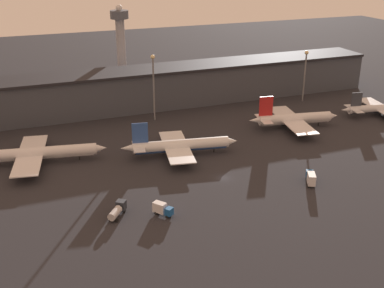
# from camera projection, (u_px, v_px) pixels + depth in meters

# --- Properties ---
(ground) EXTENTS (600.00, 600.00, 0.00)m
(ground) POSITION_uv_depth(u_px,v_px,m) (224.00, 178.00, 153.31)
(ground) COLOR #26262B
(terminal_building) EXTENTS (219.41, 20.20, 17.83)m
(terminal_building) POSITION_uv_depth(u_px,v_px,m) (151.00, 88.00, 218.40)
(terminal_building) COLOR #3D424C
(terminal_building) RESTS_ON ground
(airplane_1) EXTENTS (47.82, 35.74, 11.75)m
(airplane_1) POSITION_uv_depth(u_px,v_px,m) (35.00, 154.00, 162.78)
(airplane_1) COLOR silver
(airplane_1) RESTS_ON ground
(airplane_2) EXTENTS (41.79, 30.89, 12.88)m
(airplane_2) POSITION_uv_depth(u_px,v_px,m) (180.00, 146.00, 169.19)
(airplane_2) COLOR white
(airplane_2) RESTS_ON ground
(airplane_3) EXTENTS (38.13, 35.65, 13.71)m
(airplane_3) POSITION_uv_depth(u_px,v_px,m) (294.00, 119.00, 195.13)
(airplane_3) COLOR silver
(airplane_3) RESTS_ON ground
(service_vehicle_3) EXTENTS (5.15, 5.84, 3.55)m
(service_vehicle_3) POSITION_uv_depth(u_px,v_px,m) (162.00, 209.00, 131.61)
(service_vehicle_3) COLOR #195199
(service_vehicle_3) RESTS_ON ground
(service_vehicle_4) EXTENTS (6.53, 7.57, 3.38)m
(service_vehicle_4) POSITION_uv_depth(u_px,v_px,m) (117.00, 210.00, 131.05)
(service_vehicle_4) COLOR #282D38
(service_vehicle_4) RESTS_ON ground
(service_vehicle_5) EXTENTS (5.35, 7.57, 3.92)m
(service_vehicle_5) POSITION_uv_depth(u_px,v_px,m) (311.00, 178.00, 148.83)
(service_vehicle_5) COLOR #195199
(service_vehicle_5) RESTS_ON ground
(lamp_post_1) EXTENTS (1.80, 1.80, 27.88)m
(lamp_post_1) POSITION_uv_depth(u_px,v_px,m) (153.00, 80.00, 198.31)
(lamp_post_1) COLOR slate
(lamp_post_1) RESTS_ON ground
(lamp_post_2) EXTENTS (1.80, 1.80, 24.09)m
(lamp_post_2) POSITION_uv_depth(u_px,v_px,m) (305.00, 69.00, 223.82)
(lamp_post_2) COLOR slate
(lamp_post_2) RESTS_ON ground
(control_tower) EXTENTS (9.00, 9.00, 42.16)m
(control_tower) POSITION_uv_depth(u_px,v_px,m) (121.00, 41.00, 241.26)
(control_tower) COLOR #99999E
(control_tower) RESTS_ON ground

